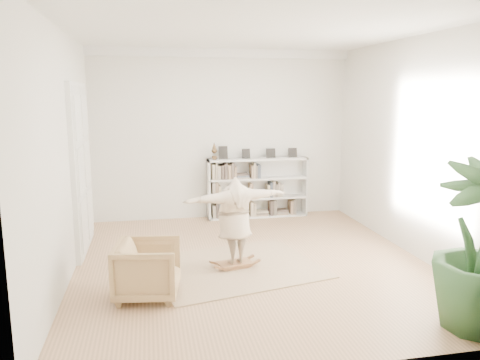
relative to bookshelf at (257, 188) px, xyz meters
The scene contains 8 objects.
floor 2.98m from the bookshelf, 104.79° to the right, with size 6.00×6.00×0.00m, color #97734E.
room_shell 2.97m from the bookshelf, behind, with size 6.00×6.00×6.00m.
doors 3.84m from the bookshelf, 156.24° to the right, with size 0.09×1.78×2.92m.
bookshelf is the anchor object (origin of this frame).
armchair 4.47m from the bookshelf, 122.14° to the right, with size 0.81×0.83×0.76m, color tan.
rug 3.21m from the bookshelf, 109.46° to the right, with size 2.50×2.00×0.02m, color tan.
rocker_board 3.20m from the bookshelf, 109.46° to the right, with size 0.57×0.42×0.11m.
person 3.15m from the bookshelf, 109.46° to the right, with size 1.66×0.45×1.35m, color beige.
Camera 1 is at (-1.56, -6.96, 2.66)m, focal length 35.00 mm.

